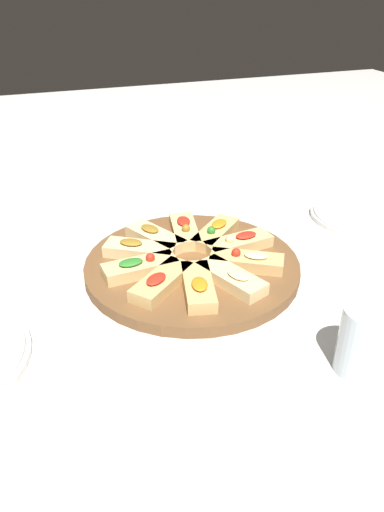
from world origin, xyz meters
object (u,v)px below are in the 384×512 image
Objects in this scene: serving_board at (192,266)px; plate_left at (367,214)px; water_glass at (366,341)px; napkin_stack at (114,198)px.

plate_left is (-0.40, -0.07, -0.00)m from serving_board.
water_glass reaches higher than napkin_stack.
serving_board reaches higher than plate_left.
serving_board is 0.41m from plate_left.
water_glass is (-0.12, 0.30, 0.04)m from serving_board.
serving_board is 0.34m from napkin_stack.
napkin_stack is (0.18, -0.63, -0.04)m from water_glass.
plate_left is 0.53m from napkin_stack.
plate_left is 0.47m from water_glass.
plate_left is at bearing 150.76° from napkin_stack.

